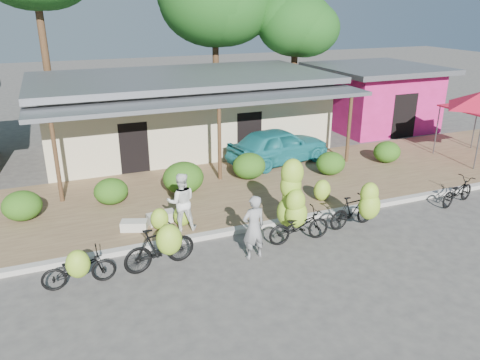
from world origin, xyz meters
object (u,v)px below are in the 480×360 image
object	(u,v)px
bike_center	(295,209)
teal_van	(278,146)
bike_far_left	(78,268)
vendor	(254,227)
bike_right	(359,208)
sack_far	(134,225)
tree_near_right	(292,23)
bike_left	(161,246)
bike_far_right	(457,191)
sack_near	(162,217)
bystander	(181,202)

from	to	relation	value
bike_center	teal_van	bearing A→B (deg)	-20.67
bike_far_left	vendor	size ratio (longest dim) A/B	0.96
teal_van	bike_right	bearing A→B (deg)	165.41
bike_far_left	sack_far	world-z (taller)	bike_far_left
tree_near_right	bike_far_left	world-z (taller)	tree_near_right
bike_left	bike_right	bearing A→B (deg)	-99.88
bike_far_left	teal_van	xyz separation A→B (m)	(8.28, 6.25, 0.34)
bike_right	bike_far_right	xyz separation A→B (m)	(4.19, 0.34, -0.25)
sack_near	bystander	distance (m)	1.08
bike_left	bystander	size ratio (longest dim) A/B	1.13
sack_far	teal_van	distance (m)	7.71
bike_left	bike_center	distance (m)	3.93
bike_far_left	sack_near	distance (m)	3.59
teal_van	bike_far_right	bearing A→B (deg)	-157.65
tree_near_right	vendor	distance (m)	16.98
bike_left	tree_near_right	bearing A→B (deg)	-48.13
bike_center	bystander	bearing A→B (deg)	64.46
bike_far_right	sack_near	world-z (taller)	bike_far_right
bike_far_right	bystander	xyz separation A→B (m)	(-9.05, 1.40, 0.53)
tree_near_right	sack_near	world-z (taller)	tree_near_right
bike_far_right	vendor	world-z (taller)	vendor
bike_right	vendor	size ratio (longest dim) A/B	0.97
bike_far_left	bike_far_right	distance (m)	12.06
bike_center	vendor	world-z (taller)	bike_center
bystander	teal_van	distance (m)	6.87
tree_near_right	bike_far_right	size ratio (longest dim) A/B	3.84
bike_right	bike_far_right	size ratio (longest dim) A/B	0.94
vendor	bike_far_right	bearing A→B (deg)	178.95
sack_far	sack_near	bearing A→B (deg)	13.60
bike_center	bike_far_right	size ratio (longest dim) A/B	1.26
bike_right	sack_far	distance (m)	6.58
bike_far_right	sack_near	xyz separation A→B (m)	(-9.51, 2.07, -0.18)
bike_left	bike_center	bearing A→B (deg)	-95.78
tree_near_right	bystander	world-z (taller)	tree_near_right
bike_right	sack_near	world-z (taller)	bike_right
bike_left	bike_right	distance (m)	5.88
tree_near_right	teal_van	distance (m)	9.87
bike_far_left	bike_right	xyz separation A→B (m)	(7.86, 0.11, 0.18)
bike_right	bike_far_right	world-z (taller)	bike_right
sack_near	vendor	size ratio (longest dim) A/B	0.48
bike_left	vendor	world-z (taller)	vendor
tree_near_right	teal_van	world-z (taller)	tree_near_right
bike_far_right	bystander	size ratio (longest dim) A/B	1.05
sack_near	bystander	size ratio (longest dim) A/B	0.49
bike_center	teal_van	xyz separation A→B (m)	(2.39, 5.87, -0.02)
bike_far_right	teal_van	xyz separation A→B (m)	(-3.77, 5.80, 0.41)
vendor	bike_far_left	bearing A→B (deg)	-9.27
bike_center	vendor	distance (m)	1.65
sack_far	bike_left	bearing A→B (deg)	-82.18
bike_left	vendor	distance (m)	2.40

